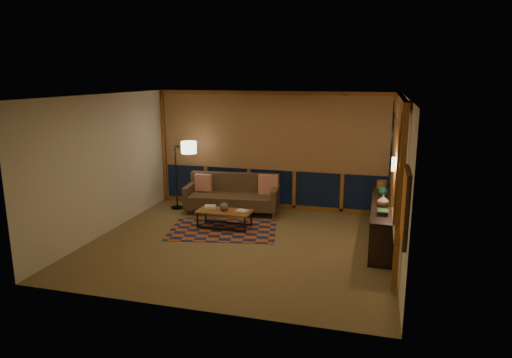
% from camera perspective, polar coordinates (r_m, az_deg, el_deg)
% --- Properties ---
extents(floor, '(5.50, 5.00, 0.01)m').
position_cam_1_polar(floor, '(8.53, -1.88, -8.07)').
color(floor, olive).
rests_on(floor, ground).
extents(ceiling, '(5.50, 5.00, 0.01)m').
position_cam_1_polar(ceiling, '(7.97, -2.02, 10.37)').
color(ceiling, '#F8EBCE').
rests_on(ceiling, walls).
extents(walls, '(5.51, 5.01, 2.70)m').
position_cam_1_polar(walls, '(8.14, -1.94, 0.84)').
color(walls, silver).
rests_on(walls, floor).
extents(window_wall_back, '(5.30, 0.16, 2.60)m').
position_cam_1_polar(window_wall_back, '(10.45, 1.99, 3.52)').
color(window_wall_back, '#975923').
rests_on(window_wall_back, walls).
extents(window_wall_right, '(0.16, 3.70, 2.60)m').
position_cam_1_polar(window_wall_right, '(8.39, 17.11, 0.62)').
color(window_wall_right, '#975923').
rests_on(window_wall_right, walls).
extents(wall_art, '(0.06, 0.74, 0.94)m').
position_cam_1_polar(wall_art, '(5.98, 18.07, -3.26)').
color(wall_art, red).
rests_on(wall_art, walls).
extents(wall_sconce, '(0.12, 0.18, 0.22)m').
position_cam_1_polar(wall_sconce, '(8.20, 16.81, 1.80)').
color(wall_sconce, '#F3E1BE').
rests_on(wall_sconce, walls).
extents(sofa, '(2.14, 1.05, 0.84)m').
position_cam_1_polar(sofa, '(10.28, -3.00, -1.94)').
color(sofa, brown).
rests_on(sofa, floor).
extents(pillow_left, '(0.39, 0.14, 0.39)m').
position_cam_1_polar(pillow_left, '(10.53, -6.58, -0.57)').
color(pillow_left, red).
rests_on(pillow_left, sofa).
extents(pillow_right, '(0.45, 0.17, 0.44)m').
position_cam_1_polar(pillow_right, '(10.27, 1.56, -0.66)').
color(pillow_right, red).
rests_on(pillow_right, sofa).
extents(area_rug, '(2.34, 1.78, 0.01)m').
position_cam_1_polar(area_rug, '(9.24, -4.14, -6.37)').
color(area_rug, '#AD5121').
rests_on(area_rug, floor).
extents(coffee_table, '(1.11, 0.53, 0.37)m').
position_cam_1_polar(coffee_table, '(9.32, -3.95, -5.04)').
color(coffee_table, '#975923').
rests_on(coffee_table, floor).
extents(book_stack_a, '(0.26, 0.23, 0.06)m').
position_cam_1_polar(book_stack_a, '(9.40, -5.76, -3.54)').
color(book_stack_a, white).
rests_on(book_stack_a, coffee_table).
extents(book_stack_b, '(0.27, 0.24, 0.05)m').
position_cam_1_polar(book_stack_b, '(9.13, -1.73, -4.06)').
color(book_stack_b, white).
rests_on(book_stack_b, coffee_table).
extents(ceramic_pot, '(0.20, 0.20, 0.18)m').
position_cam_1_polar(ceramic_pot, '(9.24, -4.01, -3.44)').
color(ceramic_pot, black).
rests_on(ceramic_pot, coffee_table).
extents(floor_lamp, '(0.58, 0.43, 1.60)m').
position_cam_1_polar(floor_lamp, '(10.69, -9.96, 0.55)').
color(floor_lamp, black).
rests_on(floor_lamp, floor).
extents(bookshelf, '(0.40, 2.96, 0.74)m').
position_cam_1_polar(bookshelf, '(9.01, 15.43, -4.88)').
color(bookshelf, black).
rests_on(bookshelf, floor).
extents(basket, '(0.27, 0.27, 0.16)m').
position_cam_1_polar(basket, '(9.85, 15.48, -0.66)').
color(basket, olive).
rests_on(basket, bookshelf).
extents(teal_bowl, '(0.21, 0.21, 0.18)m').
position_cam_1_polar(teal_bowl, '(9.24, 15.60, -1.50)').
color(teal_bowl, '#1D665B').
rests_on(teal_bowl, bookshelf).
extents(vase, '(0.21, 0.21, 0.21)m').
position_cam_1_polar(vase, '(8.51, 15.61, -2.61)').
color(vase, tan).
rests_on(vase, bookshelf).
extents(shelf_book_stack, '(0.24, 0.29, 0.07)m').
position_cam_1_polar(shelf_book_stack, '(8.03, 15.58, -4.03)').
color(shelf_book_stack, white).
rests_on(shelf_book_stack, bookshelf).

